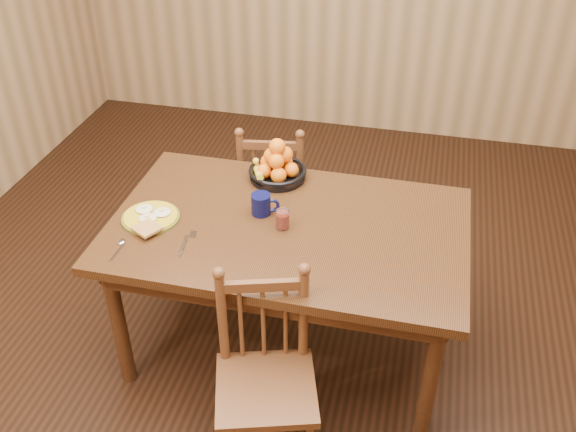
% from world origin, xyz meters
% --- Properties ---
extents(room, '(4.52, 5.02, 2.72)m').
position_xyz_m(room, '(0.00, 0.00, 1.35)').
color(room, black).
rests_on(room, ground).
extents(dining_table, '(1.60, 1.00, 0.75)m').
position_xyz_m(dining_table, '(0.00, 0.00, 0.67)').
color(dining_table, black).
rests_on(dining_table, ground).
extents(chair_far, '(0.45, 0.43, 0.87)m').
position_xyz_m(chair_far, '(-0.27, 0.75, 0.42)').
color(chair_far, '#472B15').
rests_on(chair_far, ground).
extents(chair_near, '(0.49, 0.48, 0.88)m').
position_xyz_m(chair_near, '(0.05, -0.61, 0.43)').
color(chair_near, '#472B15').
rests_on(chair_near, ground).
extents(breakfast_plate, '(0.26, 0.31, 0.04)m').
position_xyz_m(breakfast_plate, '(-0.62, -0.10, 0.76)').
color(breakfast_plate, '#59601E').
rests_on(breakfast_plate, dining_table).
extents(fork, '(0.04, 0.18, 0.00)m').
position_xyz_m(fork, '(-0.40, -0.22, 0.75)').
color(fork, silver).
rests_on(fork, dining_table).
extents(spoon, '(0.04, 0.16, 0.01)m').
position_xyz_m(spoon, '(-0.67, -0.32, 0.75)').
color(spoon, silver).
rests_on(spoon, dining_table).
extents(coffee_mug, '(0.13, 0.09, 0.10)m').
position_xyz_m(coffee_mug, '(-0.14, 0.06, 0.80)').
color(coffee_mug, '#090B34').
rests_on(coffee_mug, dining_table).
extents(juice_glass, '(0.06, 0.06, 0.09)m').
position_xyz_m(juice_glass, '(-0.02, -0.02, 0.79)').
color(juice_glass, silver).
rests_on(juice_glass, dining_table).
extents(fruit_bowl, '(0.29, 0.29, 0.22)m').
position_xyz_m(fruit_bowl, '(-0.15, 0.38, 0.81)').
color(fruit_bowl, black).
rests_on(fruit_bowl, dining_table).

